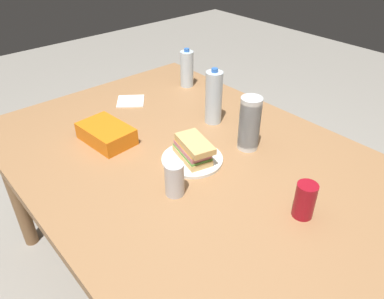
% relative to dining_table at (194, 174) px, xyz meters
% --- Properties ---
extents(ground_plane, '(8.00, 8.00, 0.00)m').
position_rel_dining_table_xyz_m(ground_plane, '(0.00, 0.00, -0.67)').
color(ground_plane, gray).
extents(dining_table, '(1.73, 1.18, 0.74)m').
position_rel_dining_table_xyz_m(dining_table, '(0.00, 0.00, 0.00)').
color(dining_table, '#9E7047').
rests_on(dining_table, ground_plane).
extents(paper_plate, '(0.24, 0.24, 0.01)m').
position_rel_dining_table_xyz_m(paper_plate, '(-0.00, -0.01, 0.08)').
color(paper_plate, white).
rests_on(paper_plate, dining_table).
extents(sandwich, '(0.20, 0.13, 0.08)m').
position_rel_dining_table_xyz_m(sandwich, '(0.00, -0.01, 0.13)').
color(sandwich, '#DBB26B').
rests_on(sandwich, paper_plate).
extents(soda_can_red, '(0.07, 0.07, 0.12)m').
position_rel_dining_table_xyz_m(soda_can_red, '(0.45, 0.06, 0.13)').
color(soda_can_red, maroon).
rests_on(soda_can_red, dining_table).
extents(chip_bag, '(0.24, 0.17, 0.07)m').
position_rel_dining_table_xyz_m(chip_bag, '(-0.34, -0.19, 0.11)').
color(chip_bag, orange).
rests_on(chip_bag, dining_table).
extents(water_bottle_tall, '(0.07, 0.07, 0.25)m').
position_rel_dining_table_xyz_m(water_bottle_tall, '(-0.17, 0.26, 0.19)').
color(water_bottle_tall, silver).
rests_on(water_bottle_tall, dining_table).
extents(plastic_cup_stack, '(0.08, 0.08, 0.22)m').
position_rel_dining_table_xyz_m(plastic_cup_stack, '(0.08, 0.22, 0.18)').
color(plastic_cup_stack, silver).
rests_on(plastic_cup_stack, dining_table).
extents(water_bottle_spare, '(0.07, 0.07, 0.21)m').
position_rel_dining_table_xyz_m(water_bottle_spare, '(-0.55, 0.43, 0.17)').
color(water_bottle_spare, silver).
rests_on(water_bottle_spare, dining_table).
extents(soda_can_silver, '(0.07, 0.07, 0.12)m').
position_rel_dining_table_xyz_m(soda_can_silver, '(0.11, -0.18, 0.13)').
color(soda_can_silver, silver).
rests_on(soda_can_silver, dining_table).
extents(paper_napkin, '(0.18, 0.18, 0.01)m').
position_rel_dining_table_xyz_m(paper_napkin, '(-0.58, 0.09, 0.08)').
color(paper_napkin, white).
rests_on(paper_napkin, dining_table).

